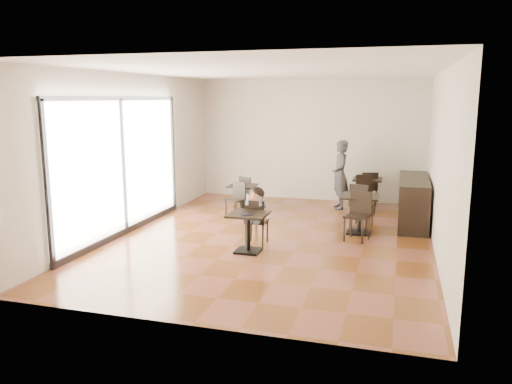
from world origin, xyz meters
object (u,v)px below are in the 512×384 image
(chair_back_a, at_px, (368,189))
(chair_mid_a, at_px, (362,205))
(child_chair, at_px, (257,221))
(chair_left_b, at_px, (235,200))
(child, at_px, (257,216))
(cafe_table_left, at_px, (242,199))
(cafe_table_mid, at_px, (359,214))
(adult_patron, at_px, (340,175))
(child_table, at_px, (248,233))
(chair_mid_b, at_px, (357,217))
(cafe_table_back, at_px, (367,193))
(chair_back_b, at_px, (366,194))
(chair_left_a, at_px, (249,192))

(chair_back_a, bearing_deg, chair_mid_a, 70.77)
(child_chair, relative_size, chair_left_b, 1.08)
(child, bearing_deg, cafe_table_left, 113.46)
(chair_mid_a, bearing_deg, cafe_table_mid, 105.90)
(adult_patron, relative_size, cafe_table_mid, 2.18)
(child_table, relative_size, cafe_table_left, 1.08)
(adult_patron, bearing_deg, child_table, -35.14)
(child_chair, relative_size, child, 0.79)
(chair_mid_a, xyz_separation_m, chair_mid_b, (0.00, -1.10, 0.00))
(adult_patron, relative_size, chair_left_b, 2.13)
(cafe_table_left, height_order, chair_mid_a, chair_mid_a)
(chair_mid_a, height_order, chair_back_a, chair_mid_a)
(child_chair, distance_m, adult_patron, 3.69)
(child_chair, distance_m, chair_left_b, 2.18)
(chair_mid_a, bearing_deg, child_table, 69.02)
(child, bearing_deg, chair_mid_b, 22.39)
(cafe_table_mid, height_order, cafe_table_back, cafe_table_mid)
(cafe_table_mid, xyz_separation_m, chair_left_b, (-2.85, 0.61, 0.01))
(cafe_table_mid, bearing_deg, adult_patron, 106.67)
(cafe_table_mid, xyz_separation_m, cafe_table_back, (-0.01, 2.50, -0.02))
(chair_mid_a, bearing_deg, chair_back_b, -73.78)
(child_chair, xyz_separation_m, chair_back_a, (1.78, 3.95, 0.02))
(adult_patron, height_order, cafe_table_left, adult_patron)
(child_table, distance_m, adult_patron, 4.22)
(child_table, height_order, chair_left_b, chair_left_b)
(cafe_table_mid, relative_size, chair_back_a, 0.87)
(chair_mid_b, bearing_deg, chair_mid_a, 105.90)
(cafe_table_left, bearing_deg, cafe_table_mid, -22.11)
(child_table, bearing_deg, child, 90.00)
(child_table, relative_size, adult_patron, 0.42)
(child, distance_m, chair_left_a, 3.18)
(child_chair, height_order, cafe_table_left, child_chair)
(child_table, xyz_separation_m, chair_back_a, (1.78, 4.50, 0.09))
(chair_mid_a, relative_size, chair_left_a, 1.18)
(chair_back_a, bearing_deg, child, 46.26)
(chair_back_b, bearing_deg, chair_left_b, -174.29)
(chair_left_a, height_order, chair_left_b, same)
(cafe_table_left, bearing_deg, child, -66.54)
(chair_left_a, bearing_deg, adult_patron, -146.04)
(cafe_table_mid, bearing_deg, chair_back_a, 90.17)
(child_table, height_order, child, child)
(chair_mid_b, relative_size, chair_back_a, 1.05)
(chair_back_b, bearing_deg, child_chair, -138.32)
(chair_left_a, xyz_separation_m, chair_back_a, (2.85, 0.95, 0.05))
(child_chair, relative_size, adult_patron, 0.50)
(cafe_table_mid, bearing_deg, chair_left_a, 149.08)
(child, bearing_deg, child_table, -90.00)
(chair_mid_b, bearing_deg, chair_left_b, 173.79)
(cafe_table_back, height_order, chair_mid_b, chair_mid_b)
(child_chair, height_order, chair_back_b, chair_back_b)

